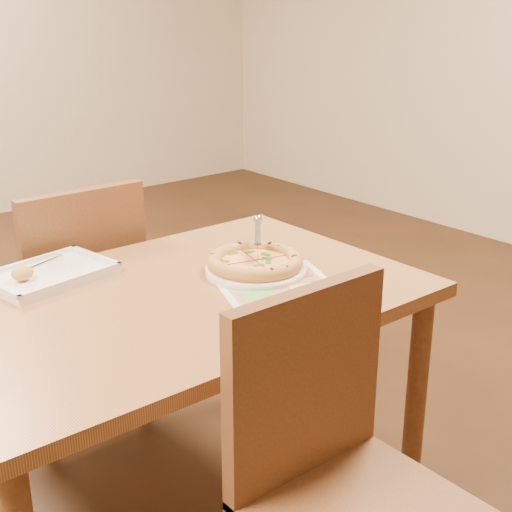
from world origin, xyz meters
TOP-DOWN VIEW (x-y plane):
  - room at (0.00, 0.00)m, footprint 7.00×7.00m
  - dining_table at (0.00, 0.00)m, footprint 1.30×0.85m
  - chair_near at (0.00, -0.60)m, footprint 0.42×0.42m
  - chair_far at (-0.00, 0.60)m, footprint 0.42×0.42m
  - plate at (0.27, -0.01)m, footprint 0.33×0.33m
  - pizza at (0.27, -0.00)m, footprint 0.28×0.28m
  - pizza_cutter at (0.32, 0.03)m, footprint 0.11×0.13m
  - appetizer_tray at (-0.21, 0.31)m, footprint 0.36×0.28m
  - menu at (0.23, -0.18)m, footprint 0.44×0.51m

SIDE VIEW (x-z plane):
  - chair_near at x=0.00m, z-range 0.33..0.80m
  - chair_far at x=0.00m, z-range 0.33..0.80m
  - dining_table at x=0.00m, z-range 0.27..0.99m
  - menu at x=0.23m, z-range 0.72..0.72m
  - plate at x=0.27m, z-range 0.72..0.74m
  - appetizer_tray at x=-0.21m, z-range 0.70..0.76m
  - pizza at x=0.27m, z-range 0.73..0.77m
  - pizza_cutter at x=0.32m, z-range 0.76..0.85m
  - room at x=0.00m, z-range -2.15..4.85m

